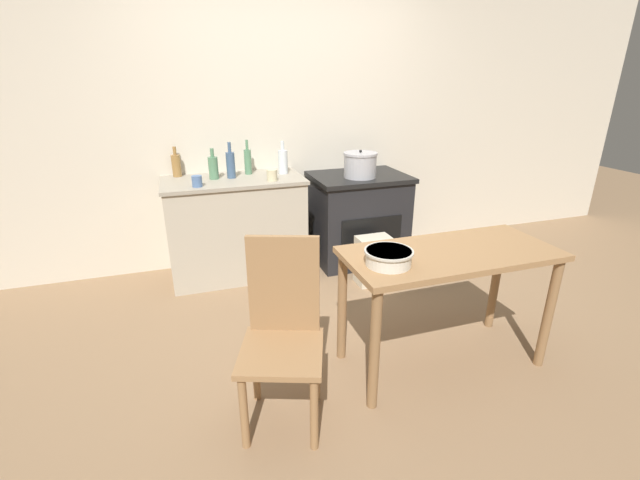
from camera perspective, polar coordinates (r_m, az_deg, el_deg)
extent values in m
plane|color=#896B4C|center=(3.01, 2.57, -12.88)|extent=(14.00, 14.00, 0.00)
cube|color=beige|center=(4.03, -5.46, 15.28)|extent=(8.00, 0.07, 2.55)
cube|color=#B2A893|center=(3.82, -11.05, 1.45)|extent=(1.14, 0.59, 0.84)
cube|color=gray|center=(3.70, -11.52, 7.82)|extent=(1.17, 0.62, 0.03)
cube|color=black|center=(4.09, 5.01, 2.72)|extent=(0.82, 0.64, 0.79)
cube|color=black|center=(3.98, 5.20, 8.39)|extent=(0.86, 0.68, 0.04)
cube|color=black|center=(3.83, 6.90, 0.59)|extent=(0.57, 0.01, 0.33)
cube|color=#997047|center=(2.55, 17.03, -1.74)|extent=(1.23, 0.56, 0.03)
cylinder|color=olive|center=(2.29, 7.29, -14.41)|extent=(0.06, 0.06, 0.71)
cylinder|color=olive|center=(2.91, 28.17, -8.70)|extent=(0.06, 0.06, 0.71)
cylinder|color=olive|center=(2.65, 2.96, -8.95)|extent=(0.06, 0.06, 0.71)
cylinder|color=olive|center=(3.20, 22.36, -5.05)|extent=(0.06, 0.06, 0.71)
cube|color=#997047|center=(2.15, -5.17, -14.69)|extent=(0.51, 0.51, 0.03)
cube|color=#997047|center=(2.16, -4.86, -5.91)|extent=(0.35, 0.15, 0.52)
cylinder|color=#997047|center=(2.19, -10.11, -21.69)|extent=(0.04, 0.04, 0.41)
cylinder|color=#997047|center=(2.15, -0.78, -22.17)|extent=(0.04, 0.04, 0.41)
cylinder|color=#997047|center=(2.44, -8.57, -16.45)|extent=(0.04, 0.04, 0.41)
cylinder|color=#997047|center=(2.40, -0.45, -16.76)|extent=(0.04, 0.04, 0.41)
cube|color=beige|center=(3.67, 7.14, -2.70)|extent=(0.29, 0.20, 0.41)
cylinder|color=#A8A8AD|center=(3.85, 5.37, 9.79)|extent=(0.29, 0.29, 0.20)
cylinder|color=#A8A8AD|center=(3.83, 5.42, 11.39)|extent=(0.30, 0.30, 0.02)
sphere|color=black|center=(3.83, 5.44, 11.71)|extent=(0.02, 0.02, 0.02)
cylinder|color=silver|center=(2.27, 9.12, -2.33)|extent=(0.24, 0.24, 0.08)
cylinder|color=beige|center=(2.26, 9.17, -1.51)|extent=(0.26, 0.26, 0.01)
cylinder|color=#3D5675|center=(3.69, -11.82, 9.73)|extent=(0.07, 0.07, 0.21)
cylinder|color=#3D5675|center=(3.67, -11.99, 12.00)|extent=(0.03, 0.03, 0.08)
cylinder|color=#517F5B|center=(3.69, -14.03, 9.29)|extent=(0.08, 0.08, 0.18)
cylinder|color=#517F5B|center=(3.67, -14.21, 11.23)|extent=(0.03, 0.03, 0.07)
cylinder|color=#517F5B|center=(3.82, -9.59, 10.23)|extent=(0.06, 0.06, 0.21)
cylinder|color=#517F5B|center=(3.79, -9.73, 12.40)|extent=(0.02, 0.02, 0.08)
cylinder|color=olive|center=(3.87, -18.60, 9.35)|extent=(0.07, 0.07, 0.18)
cylinder|color=olive|center=(3.85, -18.83, 11.19)|extent=(0.03, 0.03, 0.07)
cylinder|color=silver|center=(3.80, -4.97, 10.32)|extent=(0.08, 0.08, 0.20)
cylinder|color=silver|center=(3.78, -5.04, 12.42)|extent=(0.03, 0.03, 0.08)
cylinder|color=#4C6B99|center=(3.47, -16.08, 7.54)|extent=(0.08, 0.08, 0.09)
cylinder|color=beige|center=(3.55, -6.42, 8.58)|extent=(0.09, 0.09, 0.09)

